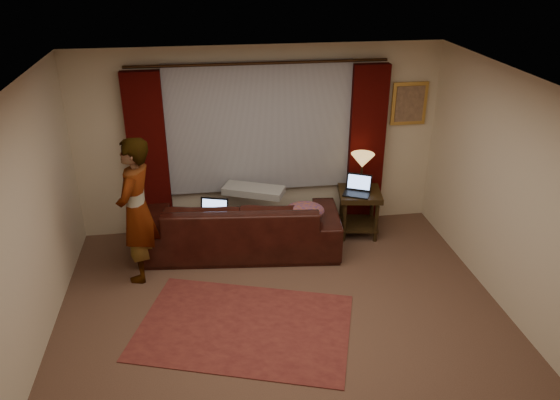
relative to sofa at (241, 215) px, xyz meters
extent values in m
cube|color=brown|center=(0.33, -1.82, -0.53)|extent=(5.00, 5.00, 0.01)
cube|color=silver|center=(0.33, -1.82, 2.08)|extent=(5.00, 5.00, 0.02)
cube|color=beige|center=(0.33, 0.68, 0.78)|extent=(5.00, 0.02, 2.60)
cube|color=beige|center=(-2.17, -1.82, 0.78)|extent=(0.02, 5.00, 2.60)
cube|color=beige|center=(2.83, -1.82, 0.78)|extent=(0.02, 5.00, 2.60)
cube|color=#939299|center=(0.33, 0.62, 0.98)|extent=(2.50, 0.05, 1.80)
cube|color=#330403|center=(-1.17, 0.57, 0.66)|extent=(0.50, 0.14, 2.30)
cube|color=#330403|center=(1.83, 0.57, 0.66)|extent=(0.50, 0.14, 2.30)
cylinder|color=black|center=(0.33, 0.57, 1.86)|extent=(0.04, 0.04, 3.40)
cube|color=gold|center=(2.43, 0.65, 1.23)|extent=(0.50, 0.04, 0.60)
imported|color=black|center=(0.00, 0.00, 0.00)|extent=(2.68, 1.37, 1.04)
cube|color=gray|center=(0.19, 0.21, 0.52)|extent=(0.87, 0.62, 0.09)
ellipsoid|color=brown|center=(0.79, -0.27, 0.11)|extent=(0.57, 0.46, 0.23)
cube|color=maroon|center=(-0.12, -1.67, -0.52)|extent=(2.62, 2.13, 0.01)
cube|color=black|center=(1.67, 0.20, -0.19)|extent=(0.66, 0.66, 0.66)
imported|color=gray|center=(-1.27, -0.47, 0.38)|extent=(0.66, 0.66, 1.81)
camera|label=1|loc=(-0.42, -6.43, 3.28)|focal=35.00mm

